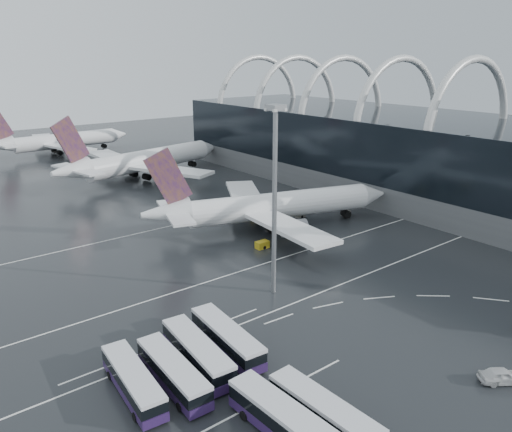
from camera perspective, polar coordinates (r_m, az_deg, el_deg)
ground at (r=78.83m, az=5.80°, el=-8.40°), size 420.00×420.00×0.00m
terminal at (r=133.64m, az=19.35°, el=6.64°), size 42.00×160.00×34.90m
lane_marking_near at (r=77.57m, az=6.83°, el=-8.90°), size 120.00×0.25×0.01m
lane_marking_mid at (r=86.98m, az=0.31°, el=-5.67°), size 120.00×0.25×0.01m
lane_marking_far at (r=108.80m, az=-8.91°, el=-0.93°), size 120.00×0.25×0.01m
bus_bay_line_south at (r=55.28m, az=-1.20°, el=-21.21°), size 28.00×0.25×0.01m
bus_bay_line_north at (r=66.40m, az=-9.81°, el=-14.04°), size 28.00×0.25×0.01m
airliner_main at (r=103.86m, az=1.45°, el=1.04°), size 53.42×46.26×18.46m
airliner_gate_b at (r=150.17m, az=-12.89°, el=6.10°), size 57.95×51.28×20.22m
airliner_gate_c at (r=196.88m, az=-21.65°, el=7.91°), size 51.48×47.50×18.35m
bus_row_near_a at (r=57.63m, az=-13.87°, el=-17.83°), size 3.93×12.78×3.10m
bus_row_near_b at (r=58.02m, az=-9.46°, el=-17.20°), size 3.52×12.95×3.16m
bus_row_near_c at (r=60.70m, az=-6.72°, el=-15.22°), size 4.22×13.62×3.30m
bus_row_near_d at (r=63.08m, az=-3.34°, el=-13.73°), size 4.06×13.50×3.27m
bus_row_far_b at (r=51.17m, az=3.33°, el=-22.37°), size 3.70×13.66×3.33m
bus_row_far_c at (r=52.55m, az=7.77°, el=-21.39°), size 3.44×12.98×3.17m
van_curve_b at (r=64.43m, az=26.31°, el=-16.03°), size 5.35×4.63×1.74m
floodlight_mast at (r=71.74m, az=2.16°, el=4.22°), size 2.18×2.18×28.38m
gse_cart_belly_a at (r=105.79m, az=3.57°, el=-0.96°), size 2.17×1.28×1.18m
gse_cart_belly_b at (r=112.43m, az=5.07°, el=0.17°), size 2.21×1.30×1.20m
gse_cart_belly_c at (r=94.24m, az=0.72°, el=-3.30°), size 2.52×1.49×1.37m
gse_cart_belly_d at (r=115.16m, az=10.22°, el=0.35°), size 2.03×1.20×1.11m
gse_cart_belly_e at (r=111.03m, az=-0.01°, el=0.01°), size 2.23×1.32×1.22m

